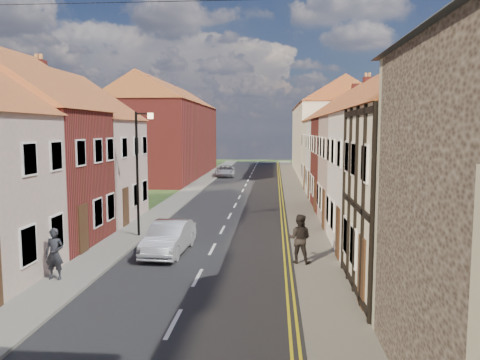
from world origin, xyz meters
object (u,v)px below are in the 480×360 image
pedestrian_left (55,254)px  pedestrian_right (299,239)px  car_mid (169,238)px  lamppost (139,166)px  car_distant (225,171)px

pedestrian_left → pedestrian_right: pedestrian_right is taller
car_mid → pedestrian_right: bearing=-11.3°
pedestrian_left → lamppost: bearing=83.2°
car_mid → lamppost: bearing=129.6°
lamppost → pedestrian_right: (7.51, -4.20, -2.46)m
lamppost → car_distant: lamppost is taller
pedestrian_right → pedestrian_left: bearing=31.0°
pedestrian_left → pedestrian_right: size_ratio=0.94×
car_distant → pedestrian_right: bearing=-82.8°
lamppost → pedestrian_right: 8.95m
car_mid → car_distant: 32.81m
car_distant → lamppost: bearing=-95.5°
car_mid → pedestrian_left: 5.10m
lamppost → car_distant: (0.99, 30.00, -2.90)m
lamppost → pedestrian_right: bearing=-29.2°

